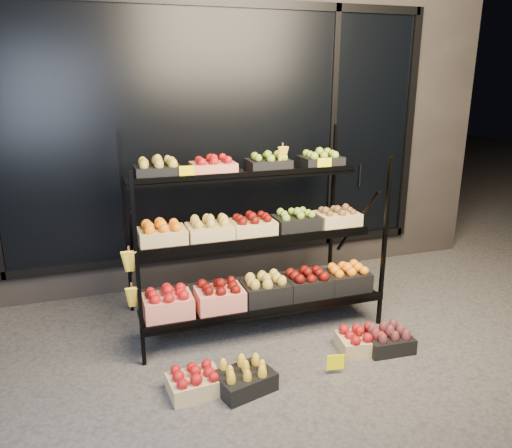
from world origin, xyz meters
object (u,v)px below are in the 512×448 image
object	(u,v)px
display_rack	(254,237)
floor_crate_left	(195,381)
floor_crate_midright	(361,340)
floor_crate_midleft	(245,378)

from	to	relation	value
display_rack	floor_crate_left	xyz separation A→B (m)	(-0.72, -0.88, -0.70)
floor_crate_left	floor_crate_midright	bearing A→B (deg)	-0.28
floor_crate_midleft	floor_crate_midright	distance (m)	1.06
display_rack	floor_crate_midright	distance (m)	1.22
display_rack	floor_crate_left	size ratio (longest dim) A/B	5.69
display_rack	floor_crate_midleft	distance (m)	1.25
floor_crate_midleft	floor_crate_left	bearing A→B (deg)	151.99
display_rack	floor_crate_midleft	world-z (taller)	display_rack
display_rack	floor_crate_midright	world-z (taller)	display_rack
floor_crate_left	floor_crate_midleft	world-z (taller)	floor_crate_midleft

